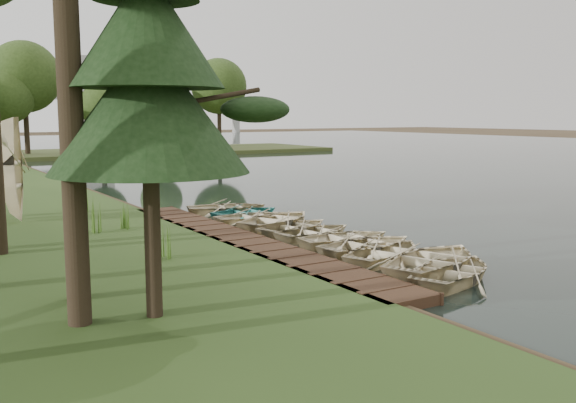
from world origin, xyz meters
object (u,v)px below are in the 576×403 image
rowboat_1 (435,257)px  stored_rowboat (18,211)px  pine_tree (148,64)px  rowboat_2 (386,249)px  boardwalk (243,243)px  rowboat_0 (454,267)px

rowboat_1 → stored_rowboat: bearing=11.9°
pine_tree → rowboat_2: bearing=15.5°
boardwalk → pine_tree: 9.47m
rowboat_2 → stored_rowboat: (-8.11, 11.21, 0.31)m
boardwalk → rowboat_0: (2.53, -6.65, 0.25)m
rowboat_1 → boardwalk: bearing=5.4°
rowboat_1 → rowboat_2: (-0.22, 1.71, -0.06)m
boardwalk → rowboat_1: 6.35m
rowboat_1 → pine_tree: pine_tree is taller
rowboat_0 → stored_rowboat: (-8.05, 13.89, 0.30)m
rowboat_2 → pine_tree: bearing=84.7°
rowboat_2 → rowboat_0: bearing=157.9°
stored_rowboat → pine_tree: size_ratio=0.49×
rowboat_2 → pine_tree: 9.38m
stored_rowboat → pine_tree: bearing=-160.5°
rowboat_0 → rowboat_2: rowboat_0 is taller
pine_tree → boardwalk: bearing=49.7°
rowboat_1 → stored_rowboat: size_ratio=1.01×
boardwalk → pine_tree: bearing=-130.3°
boardwalk → rowboat_1: size_ratio=4.10×
boardwalk → stored_rowboat: stored_rowboat is taller
boardwalk → rowboat_1: bearing=-63.7°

